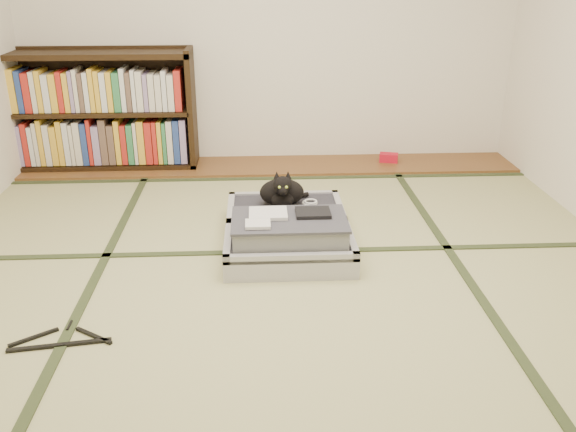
{
  "coord_description": "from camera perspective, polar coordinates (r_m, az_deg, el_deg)",
  "views": [
    {
      "loc": [
        -0.11,
        -2.81,
        1.58
      ],
      "look_at": [
        0.05,
        0.35,
        0.25
      ],
      "focal_mm": 38.0,
      "sensor_mm": 36.0,
      "label": 1
    }
  ],
  "objects": [
    {
      "name": "wood_strip",
      "position": [
        5.06,
        -1.55,
        4.72
      ],
      "size": [
        4.0,
        0.5,
        0.02
      ],
      "primitive_type": "cube",
      "color": "brown",
      "rests_on": "ground"
    },
    {
      "name": "cable_coil",
      "position": [
        3.9,
        2.08,
        1.29
      ],
      "size": [
        0.1,
        0.1,
        0.02
      ],
      "color": "white",
      "rests_on": "suitcase"
    },
    {
      "name": "hanger",
      "position": [
        2.96,
        -20.4,
        -10.86
      ],
      "size": [
        0.46,
        0.24,
        0.01
      ],
      "color": "black",
      "rests_on": "floor"
    },
    {
      "name": "suitcase",
      "position": [
        3.61,
        -0.05,
        -1.39
      ],
      "size": [
        0.73,
        0.97,
        0.29
      ],
      "color": "#9E9EA2",
      "rests_on": "floor"
    },
    {
      "name": "floor",
      "position": [
        3.22,
        -0.57,
        -6.54
      ],
      "size": [
        4.5,
        4.5,
        0.0
      ],
      "primitive_type": "plane",
      "color": "tan",
      "rests_on": "ground"
    },
    {
      "name": "red_item",
      "position": [
        5.19,
        9.4,
        5.41
      ],
      "size": [
        0.17,
        0.12,
        0.07
      ],
      "primitive_type": "cube",
      "rotation": [
        0.0,
        0.0,
        -0.25
      ],
      "color": "red",
      "rests_on": "wood_strip"
    },
    {
      "name": "tatami_borders",
      "position": [
        3.66,
        -0.9,
        -2.69
      ],
      "size": [
        4.0,
        4.5,
        0.01
      ],
      "color": "#2D381E",
      "rests_on": "ground"
    },
    {
      "name": "cat",
      "position": [
        3.82,
        -0.54,
        2.25
      ],
      "size": [
        0.32,
        0.32,
        0.26
      ],
      "color": "black",
      "rests_on": "suitcase"
    },
    {
      "name": "bookcase",
      "position": [
        5.16,
        -17.19,
        9.17
      ],
      "size": [
        1.51,
        0.34,
        0.97
      ],
      "color": "black",
      "rests_on": "wood_strip"
    }
  ]
}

